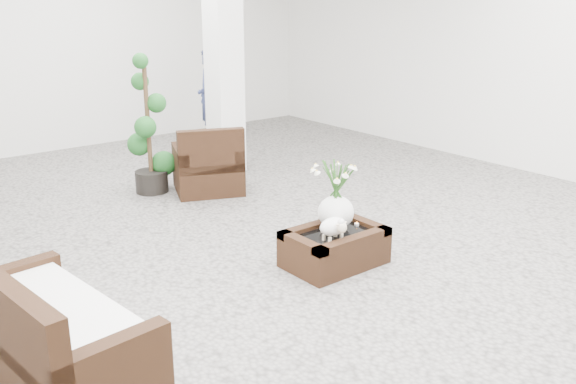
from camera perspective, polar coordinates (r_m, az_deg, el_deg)
ground at (r=6.32m, az=-0.57°, el=-5.15°), size 11.00×11.00×0.00m
column at (r=8.84m, az=-5.82°, el=13.01°), size 0.40×0.40×3.50m
coffee_table at (r=5.94m, az=4.20°, el=-5.12°), size 0.90×0.60×0.31m
sheep_figurine at (r=5.70m, az=4.05°, el=-3.29°), size 0.28×0.23×0.21m
planter_narcissus at (r=5.88m, az=4.37°, el=0.42°), size 0.44×0.44×0.80m
tealight at (r=6.08m, az=6.19°, el=-2.87°), size 0.04×0.04×0.03m
armchair at (r=8.09m, az=-7.25°, el=3.04°), size 1.04×1.03×0.86m
loveseat at (r=4.45m, az=-20.23°, el=-10.72°), size 0.91×1.63×0.83m
topiary at (r=8.07m, az=-12.45°, el=5.83°), size 0.46×0.46×1.71m
shopper at (r=10.52m, az=-7.09°, el=8.43°), size 0.54×0.67×1.58m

